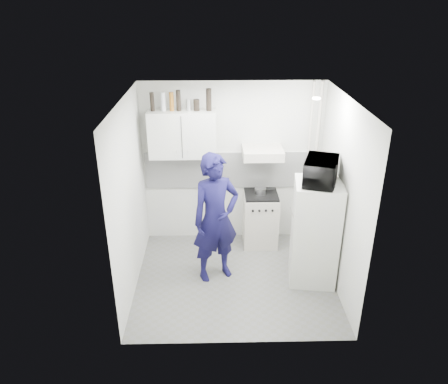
{
  "coord_description": "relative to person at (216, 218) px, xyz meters",
  "views": [
    {
      "loc": [
        -0.28,
        -5.19,
        3.79
      ],
      "look_at": [
        -0.15,
        0.3,
        1.25
      ],
      "focal_mm": 35.0,
      "sensor_mm": 36.0,
      "label": 1
    }
  ],
  "objects": [
    {
      "name": "floor",
      "position": [
        0.27,
        -0.11,
        -0.94
      ],
      "size": [
        2.8,
        2.8,
        0.0
      ],
      "primitive_type": "plane",
      "color": "#585858",
      "rests_on": "ground"
    },
    {
      "name": "stove",
      "position": [
        0.72,
        0.89,
        -0.51
      ],
      "size": [
        0.54,
        0.54,
        0.86
      ],
      "primitive_type": "cube",
      "color": "#BAB3A4",
      "rests_on": "floor"
    },
    {
      "name": "bottle_a",
      "position": [
        -0.9,
        0.96,
        1.4
      ],
      "size": [
        0.06,
        0.06,
        0.27
      ],
      "primitive_type": "cylinder",
      "color": "black",
      "rests_on": "upper_cabinet"
    },
    {
      "name": "bottle_e",
      "position": [
        -0.08,
        0.96,
        1.42
      ],
      "size": [
        0.08,
        0.08,
        0.32
      ],
      "primitive_type": "cylinder",
      "color": "black",
      "rests_on": "upper_cabinet"
    },
    {
      "name": "canister_a",
      "position": [
        -0.38,
        0.96,
        1.35
      ],
      "size": [
        0.07,
        0.07,
        0.17
      ],
      "primitive_type": "cylinder",
      "color": "silver",
      "rests_on": "upper_cabinet"
    },
    {
      "name": "canister_b",
      "position": [
        -0.26,
        0.96,
        1.34
      ],
      "size": [
        0.09,
        0.09,
        0.16
      ],
      "primitive_type": "cylinder",
      "color": "black",
      "rests_on": "upper_cabinet"
    },
    {
      "name": "stove_top",
      "position": [
        0.72,
        0.89,
        -0.06
      ],
      "size": [
        0.52,
        0.52,
        0.03
      ],
      "primitive_type": "cube",
      "color": "black",
      "rests_on": "stove"
    },
    {
      "name": "wall_back",
      "position": [
        0.27,
        1.14,
        0.36
      ],
      "size": [
        2.8,
        0.0,
        2.8
      ],
      "primitive_type": "plane",
      "rotation": [
        1.57,
        0.0,
        0.0
      ],
      "color": "beige",
      "rests_on": "floor"
    },
    {
      "name": "saucepan",
      "position": [
        0.7,
        0.89,
        0.0
      ],
      "size": [
        0.18,
        0.18,
        0.1
      ],
      "primitive_type": "cylinder",
      "color": "silver",
      "rests_on": "stove_top"
    },
    {
      "name": "fridge",
      "position": [
        1.37,
        -0.1,
        -0.19
      ],
      "size": [
        0.7,
        0.7,
        1.5
      ],
      "primitive_type": "cube",
      "rotation": [
        0.0,
        0.0,
        -0.13
      ],
      "color": "beige",
      "rests_on": "floor"
    },
    {
      "name": "bottle_c",
      "position": [
        -0.62,
        0.96,
        1.4
      ],
      "size": [
        0.06,
        0.06,
        0.27
      ],
      "primitive_type": "cylinder",
      "color": "brown",
      "rests_on": "upper_cabinet"
    },
    {
      "name": "person",
      "position": [
        0.0,
        0.0,
        0.0
      ],
      "size": [
        0.81,
        0.69,
        1.88
      ],
      "primitive_type": "imported",
      "rotation": [
        0.0,
        0.0,
        0.42
      ],
      "color": "black",
      "rests_on": "floor"
    },
    {
      "name": "bottle_d",
      "position": [
        -0.52,
        0.96,
        1.41
      ],
      "size": [
        0.07,
        0.07,
        0.3
      ],
      "primitive_type": "cylinder",
      "color": "black",
      "rests_on": "upper_cabinet"
    },
    {
      "name": "wall_left",
      "position": [
        -1.13,
        -0.11,
        0.36
      ],
      "size": [
        0.0,
        2.6,
        2.6
      ],
      "primitive_type": "plane",
      "rotation": [
        1.57,
        0.0,
        1.57
      ],
      "color": "beige",
      "rests_on": "floor"
    },
    {
      "name": "upper_cabinet",
      "position": [
        -0.48,
        0.96,
        0.91
      ],
      "size": [
        1.0,
        0.35,
        0.7
      ],
      "primitive_type": "cube",
      "color": "beige",
      "rests_on": "wall_back"
    },
    {
      "name": "range_hood",
      "position": [
        0.72,
        0.89,
        0.63
      ],
      "size": [
        0.6,
        0.5,
        0.14
      ],
      "primitive_type": "cube",
      "color": "#BAB3A4",
      "rests_on": "wall_back"
    },
    {
      "name": "wall_right",
      "position": [
        1.67,
        -0.11,
        0.36
      ],
      "size": [
        0.0,
        2.6,
        2.6
      ],
      "primitive_type": "plane",
      "rotation": [
        1.57,
        0.0,
        -1.57
      ],
      "color": "beige",
      "rests_on": "floor"
    },
    {
      "name": "microwave",
      "position": [
        1.37,
        -0.1,
        0.73
      ],
      "size": [
        0.69,
        0.57,
        0.33
      ],
      "primitive_type": "imported",
      "rotation": [
        0.0,
        0.0,
        1.25
      ],
      "color": "black",
      "rests_on": "fridge"
    },
    {
      "name": "pipe_b",
      "position": [
        1.45,
        1.06,
        0.36
      ],
      "size": [
        0.04,
        0.04,
        2.6
      ],
      "primitive_type": "cylinder",
      "color": "#BAB3A4",
      "rests_on": "floor"
    },
    {
      "name": "pipe_a",
      "position": [
        1.57,
        1.06,
        0.36
      ],
      "size": [
        0.05,
        0.05,
        2.6
      ],
      "primitive_type": "cylinder",
      "color": "#BAB3A4",
      "rests_on": "floor"
    },
    {
      "name": "ceiling_spot_fixture",
      "position": [
        1.27,
        0.09,
        1.63
      ],
      "size": [
        0.1,
        0.1,
        0.02
      ],
      "primitive_type": "cylinder",
      "color": "white",
      "rests_on": "ceiling"
    },
    {
      "name": "backsplash",
      "position": [
        0.27,
        1.12,
        0.26
      ],
      "size": [
        2.74,
        0.03,
        0.6
      ],
      "primitive_type": "cube",
      "color": "white",
      "rests_on": "wall_back"
    },
    {
      "name": "ceiling",
      "position": [
        0.27,
        -0.11,
        1.66
      ],
      "size": [
        2.8,
        2.8,
        0.0
      ],
      "primitive_type": "plane",
      "color": "white",
      "rests_on": "wall_back"
    },
    {
      "name": "bottle_b",
      "position": [
        -0.74,
        0.96,
        1.4
      ],
      "size": [
        0.07,
        0.07,
        0.27
      ],
      "primitive_type": "cylinder",
      "color": "#B2B7BC",
      "rests_on": "upper_cabinet"
    }
  ]
}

